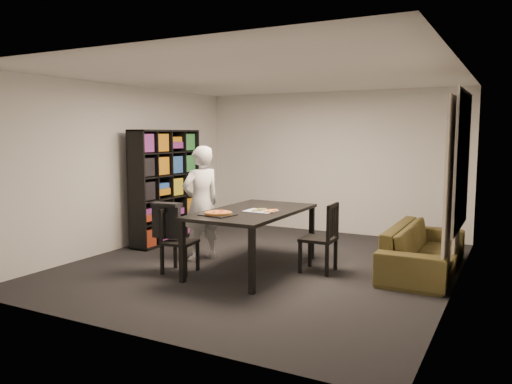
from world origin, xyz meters
The scene contains 16 objects.
room centered at (0.00, 0.00, 1.30)m, with size 5.01×5.51×2.61m.
window_pane centered at (2.48, 0.60, 1.50)m, with size 0.02×1.40×1.60m, color black.
window_frame centered at (2.48, 0.60, 1.50)m, with size 0.03×1.52×1.72m, color white.
curtain_left centered at (2.40, 0.08, 1.15)m, with size 0.03×0.70×2.25m, color beige.
curtain_right centered at (2.40, 1.12, 1.15)m, with size 0.03×0.70×2.25m, color beige.
bookshelf centered at (-2.16, 0.60, 0.95)m, with size 0.35×1.50×1.90m, color black.
dining_table centered at (-0.02, -0.27, 0.74)m, with size 1.09×1.95×0.81m.
chair_left centered at (-0.88, -0.86, 0.49)m, with size 0.45×0.45×0.86m.
chair_right centered at (0.89, 0.05, 0.53)m, with size 0.44×0.44×0.93m.
draped_jacket centered at (-1.00, -0.88, 0.71)m, with size 0.40×0.21×0.47m.
person centered at (-0.95, -0.12, 0.83)m, with size 0.61×0.40×1.66m, color silver.
baking_tray centered at (-0.21, -0.85, 0.82)m, with size 0.40×0.32×0.01m, color black.
pepperoni_pizza centered at (-0.21, -0.83, 0.84)m, with size 0.35×0.35×0.03m.
kitchen_towel centered at (0.12, -0.31, 0.82)m, with size 0.40×0.30×0.01m, color white.
pizza_slices centered at (0.17, -0.29, 0.83)m, with size 0.37×0.31×0.01m, color #BD793B, non-canonical shape.
sofa centered at (2.04, 0.72, 0.31)m, with size 2.11×0.82×0.62m, color #382F16.
Camera 1 is at (3.11, -6.09, 1.83)m, focal length 35.00 mm.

